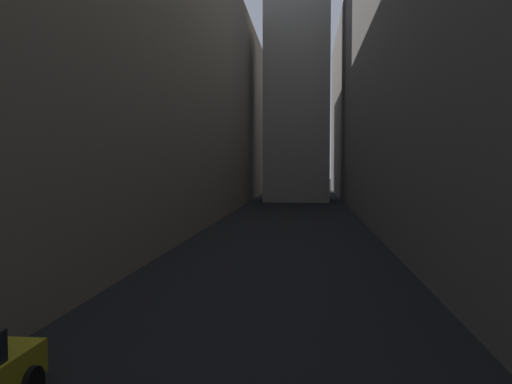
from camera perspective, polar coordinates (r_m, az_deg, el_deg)
ground_plane at (r=38.34m, az=3.66°, el=-3.44°), size 264.00×264.00×0.00m
building_block_left at (r=42.68m, az=-12.42°, el=11.78°), size 12.38×108.00×21.73m
building_block_right at (r=42.24m, az=21.02°, el=13.33°), size 13.32×108.00×24.02m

